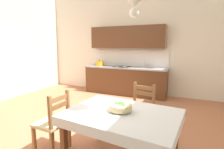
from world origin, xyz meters
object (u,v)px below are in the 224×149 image
at_px(dining_chair_kitchen_side, 141,112).
at_px(kitchen_cabinetry, 126,68).
at_px(fruit_bowl, 120,107).
at_px(pendant_lamp, 134,1).
at_px(dining_chair_tv_side, 53,123).
at_px(dining_table, 122,121).

bearing_deg(dining_chair_kitchen_side, kitchen_cabinetry, 115.06).
distance_m(dining_chair_kitchen_side, fruit_bowl, 0.94).
xyz_separation_m(kitchen_cabinetry, pendant_lamp, (1.29, -3.41, 1.22)).
height_order(dining_chair_kitchen_side, pendant_lamp, pendant_lamp).
relative_size(kitchen_cabinetry, dining_chair_tv_side, 2.90).
height_order(kitchen_cabinetry, fruit_bowl, kitchen_cabinetry).
xyz_separation_m(dining_chair_kitchen_side, fruit_bowl, (-0.05, -0.87, 0.37)).
height_order(kitchen_cabinetry, dining_table, kitchen_cabinetry).
distance_m(fruit_bowl, pendant_lamp, 1.28).
height_order(dining_table, pendant_lamp, pendant_lamp).
bearing_deg(dining_chair_kitchen_side, dining_table, -91.18).
distance_m(dining_chair_tv_side, fruit_bowl, 1.11).
relative_size(dining_chair_kitchen_side, pendant_lamp, 1.16).
height_order(fruit_bowl, pendant_lamp, pendant_lamp).
xyz_separation_m(dining_chair_tv_side, pendant_lamp, (1.22, 0.05, 1.64)).
height_order(dining_table, dining_chair_tv_side, dining_chair_tv_side).
bearing_deg(dining_table, dining_chair_kitchen_side, 88.82).
height_order(dining_chair_tv_side, dining_chair_kitchen_side, same).
xyz_separation_m(dining_chair_tv_side, dining_chair_kitchen_side, (1.09, 0.98, 0.00)).
relative_size(dining_chair_tv_side, pendant_lamp, 1.16).
bearing_deg(kitchen_cabinetry, dining_table, -71.31).
distance_m(dining_chair_kitchen_side, pendant_lamp, 1.89).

